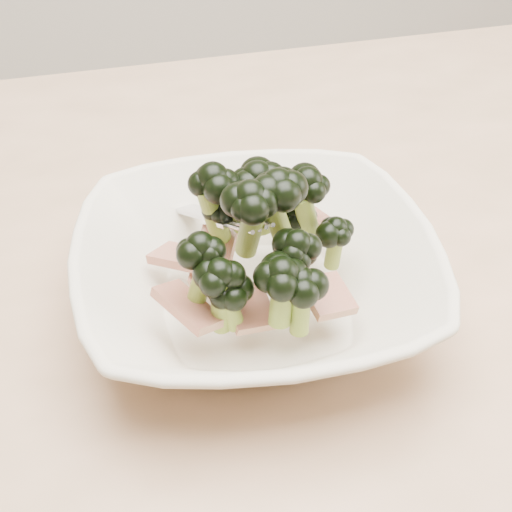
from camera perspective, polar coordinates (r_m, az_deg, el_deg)
dining_table at (r=0.69m, az=6.12°, el=-4.53°), size 1.20×0.80×0.75m
broccoli_dish at (r=0.52m, az=0.02°, el=-1.01°), size 0.29×0.29×0.13m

